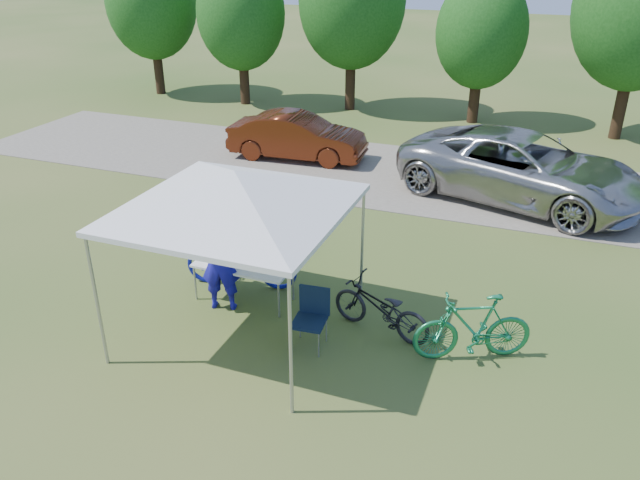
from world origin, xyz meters
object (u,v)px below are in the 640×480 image
object	(u,v)px
cyclist	(220,261)
bike_dark	(381,308)
bike_blue	(241,259)
minivan	(522,168)
sedan	(297,136)
cooler	(218,252)
bike_green	(473,327)
folding_chair	(312,312)
folding_table	(243,267)

from	to	relation	value
cyclist	bike_dark	world-z (taller)	cyclist
bike_blue	minivan	bearing A→B (deg)	-46.54
bike_blue	sedan	world-z (taller)	sedan
cooler	bike_green	bearing A→B (deg)	-3.60
folding_chair	sedan	xyz separation A→B (m)	(-3.73, 8.25, 0.09)
bike_green	sedan	world-z (taller)	sedan
cooler	cyclist	distance (m)	0.43
bike_blue	sedan	distance (m)	7.28
folding_chair	minivan	size ratio (longest dim) A/B	0.17
folding_chair	sedan	world-z (taller)	sedan
folding_chair	minivan	xyz separation A→B (m)	(2.46, 7.27, 0.26)
folding_table	cyclist	xyz separation A→B (m)	(-0.23, -0.36, 0.24)
bike_dark	bike_green	bearing A→B (deg)	98.58
cooler	cyclist	world-z (taller)	cyclist
cooler	cyclist	xyz separation A→B (m)	(0.24, -0.36, 0.05)
folding_table	sedan	xyz separation A→B (m)	(-2.15, 7.46, 0.01)
bike_blue	bike_green	size ratio (longest dim) A/B	1.14
bike_dark	sedan	distance (m)	8.90
cooler	bike_blue	distance (m)	0.57
sedan	cyclist	bearing A→B (deg)	-170.44
cyclist	bike_green	bearing A→B (deg)	164.38
folding_chair	minivan	distance (m)	7.68
folding_chair	minivan	bearing A→B (deg)	66.27
minivan	cooler	bearing A→B (deg)	161.92
folding_table	folding_chair	distance (m)	1.77
folding_table	bike_blue	size ratio (longest dim) A/B	0.82
cooler	folding_table	bearing A→B (deg)	-0.00
folding_chair	bike_blue	size ratio (longest dim) A/B	0.46
minivan	bike_blue	bearing A→B (deg)	161.29
cooler	bike_green	distance (m)	4.44
bike_blue	bike_dark	world-z (taller)	bike_blue
folding_chair	bike_green	size ratio (longest dim) A/B	0.53
folding_table	sedan	distance (m)	7.77
cooler	bike_green	size ratio (longest dim) A/B	0.23
bike_dark	folding_table	bearing A→B (deg)	-78.63
folding_table	minivan	xyz separation A→B (m)	(4.04, 6.49, 0.17)
folding_chair	bike_dark	bearing A→B (deg)	30.82
cooler	bike_dark	world-z (taller)	cooler
cyclist	bike_blue	world-z (taller)	cyclist
sedan	minivan	bearing A→B (deg)	-103.16
folding_chair	sedan	bearing A→B (deg)	109.23
folding_chair	sedan	size ratio (longest dim) A/B	0.25
folding_table	sedan	world-z (taller)	sedan
sedan	bike_green	bearing A→B (deg)	-146.00
sedan	bike_dark	bearing A→B (deg)	-152.78
folding_table	cooler	xyz separation A→B (m)	(-0.48, 0.00, 0.20)
folding_table	cooler	bearing A→B (deg)	180.00
folding_chair	bike_dark	world-z (taller)	folding_chair
folding_chair	bike_blue	distance (m)	2.22
bike_green	minivan	bearing A→B (deg)	153.55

